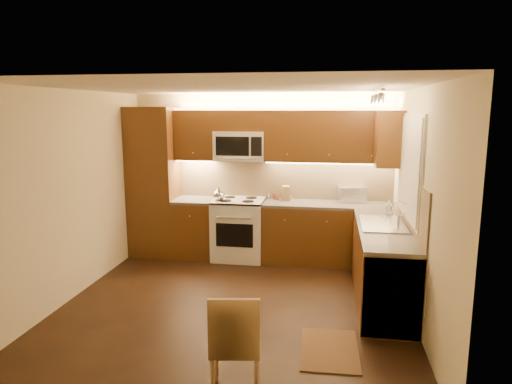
% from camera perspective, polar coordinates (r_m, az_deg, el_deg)
% --- Properties ---
extents(floor, '(4.00, 4.00, 0.01)m').
position_cam_1_polar(floor, '(5.59, -2.51, -13.70)').
color(floor, black).
rests_on(floor, ground).
extents(ceiling, '(4.00, 4.00, 0.01)m').
position_cam_1_polar(ceiling, '(5.11, -2.73, 12.86)').
color(ceiling, beige).
rests_on(ceiling, ground).
extents(wall_back, '(4.00, 0.01, 2.50)m').
position_cam_1_polar(wall_back, '(7.15, 0.70, 2.09)').
color(wall_back, beige).
rests_on(wall_back, ground).
extents(wall_front, '(4.00, 0.01, 2.50)m').
position_cam_1_polar(wall_front, '(3.33, -9.80, -7.67)').
color(wall_front, beige).
rests_on(wall_front, ground).
extents(wall_left, '(0.01, 4.00, 2.50)m').
position_cam_1_polar(wall_left, '(5.94, -21.83, -0.33)').
color(wall_left, beige).
rests_on(wall_left, ground).
extents(wall_right, '(0.01, 4.00, 2.50)m').
position_cam_1_polar(wall_right, '(5.18, 19.59, -1.67)').
color(wall_right, beige).
rests_on(wall_right, ground).
extents(pantry, '(0.70, 0.60, 2.30)m').
position_cam_1_polar(pantry, '(7.31, -12.56, 1.23)').
color(pantry, '#4B2B10').
rests_on(pantry, floor).
extents(base_cab_back_left, '(0.62, 0.60, 0.86)m').
position_cam_1_polar(base_cab_back_left, '(7.24, -7.47, -4.52)').
color(base_cab_back_left, '#4B2B10').
rests_on(base_cab_back_left, floor).
extents(counter_back_left, '(0.62, 0.60, 0.04)m').
position_cam_1_polar(counter_back_left, '(7.14, -7.55, -1.03)').
color(counter_back_left, '#373532').
rests_on(counter_back_left, base_cab_back_left).
extents(base_cab_back_right, '(1.92, 0.60, 0.86)m').
position_cam_1_polar(base_cab_back_right, '(6.94, 8.86, -5.21)').
color(base_cab_back_right, '#4B2B10').
rests_on(base_cab_back_right, floor).
extents(counter_back_right, '(1.92, 0.60, 0.04)m').
position_cam_1_polar(counter_back_right, '(6.83, 8.97, -1.57)').
color(counter_back_right, '#373532').
rests_on(counter_back_right, base_cab_back_right).
extents(base_cab_right, '(0.60, 2.00, 0.86)m').
position_cam_1_polar(base_cab_right, '(5.73, 15.41, -8.81)').
color(base_cab_right, '#4B2B10').
rests_on(base_cab_right, floor).
extents(counter_right, '(0.60, 2.00, 0.04)m').
position_cam_1_polar(counter_right, '(5.60, 15.63, -4.46)').
color(counter_right, '#373532').
rests_on(counter_right, base_cab_right).
extents(dishwasher, '(0.58, 0.60, 0.84)m').
position_cam_1_polar(dishwasher, '(5.08, 16.22, -11.37)').
color(dishwasher, silver).
rests_on(dishwasher, floor).
extents(backsplash_back, '(3.30, 0.02, 0.60)m').
position_cam_1_polar(backsplash_back, '(7.10, 3.48, 1.61)').
color(backsplash_back, tan).
rests_on(backsplash_back, wall_back).
extents(backsplash_right, '(0.02, 2.00, 0.60)m').
position_cam_1_polar(backsplash_right, '(5.57, 18.75, -1.33)').
color(backsplash_right, tan).
rests_on(backsplash_right, wall_right).
extents(upper_cab_back_left, '(0.62, 0.35, 0.75)m').
position_cam_1_polar(upper_cab_back_left, '(7.13, -7.45, 7.03)').
color(upper_cab_back_left, '#4B2B10').
rests_on(upper_cab_back_left, wall_back).
extents(upper_cab_back_right, '(1.92, 0.35, 0.75)m').
position_cam_1_polar(upper_cab_back_right, '(6.83, 9.21, 6.85)').
color(upper_cab_back_right, '#4B2B10').
rests_on(upper_cab_back_right, wall_back).
extents(upper_cab_bridge, '(0.76, 0.35, 0.31)m').
position_cam_1_polar(upper_cab_bridge, '(6.95, -1.98, 8.85)').
color(upper_cab_bridge, '#4B2B10').
rests_on(upper_cab_bridge, wall_back).
extents(upper_cab_right_corner, '(0.35, 0.50, 0.75)m').
position_cam_1_polar(upper_cab_right_corner, '(6.45, 16.23, 6.38)').
color(upper_cab_right_corner, '#4B2B10').
rests_on(upper_cab_right_corner, wall_right).
extents(stove, '(0.76, 0.65, 0.92)m').
position_cam_1_polar(stove, '(7.04, -2.13, -4.61)').
color(stove, silver).
rests_on(stove, floor).
extents(microwave, '(0.76, 0.38, 0.44)m').
position_cam_1_polar(microwave, '(6.96, -1.98, 5.75)').
color(microwave, silver).
rests_on(microwave, wall_back).
extents(window_frame, '(0.03, 1.44, 1.24)m').
position_cam_1_polar(window_frame, '(5.66, 18.69, 2.95)').
color(window_frame, silver).
rests_on(window_frame, wall_right).
extents(window_blinds, '(0.02, 1.36, 1.16)m').
position_cam_1_polar(window_blinds, '(5.65, 18.49, 2.96)').
color(window_blinds, silver).
rests_on(window_blinds, wall_right).
extents(sink, '(0.52, 0.86, 0.15)m').
position_cam_1_polar(sink, '(5.73, 15.51, -3.16)').
color(sink, silver).
rests_on(sink, counter_right).
extents(faucet, '(0.20, 0.04, 0.30)m').
position_cam_1_polar(faucet, '(5.73, 17.34, -2.47)').
color(faucet, silver).
rests_on(faucet, counter_right).
extents(track_light_bar, '(0.04, 1.20, 0.03)m').
position_cam_1_polar(track_light_bar, '(5.42, 14.84, 11.97)').
color(track_light_bar, silver).
rests_on(track_light_bar, ceiling).
extents(kettle, '(0.24, 0.24, 0.21)m').
position_cam_1_polar(kettle, '(6.86, -4.67, -0.21)').
color(kettle, silver).
rests_on(kettle, stove).
extents(toaster_oven, '(0.44, 0.37, 0.23)m').
position_cam_1_polar(toaster_oven, '(6.98, 11.78, -0.27)').
color(toaster_oven, silver).
rests_on(toaster_oven, counter_back_right).
extents(knife_block, '(0.13, 0.18, 0.22)m').
position_cam_1_polar(knife_block, '(6.96, 3.75, -0.15)').
color(knife_block, olive).
rests_on(knife_block, counter_back_right).
extents(spice_jar_a, '(0.05, 0.05, 0.10)m').
position_cam_1_polar(spice_jar_a, '(7.05, 1.67, -0.50)').
color(spice_jar_a, silver).
rests_on(spice_jar_a, counter_back_right).
extents(spice_jar_b, '(0.06, 0.06, 0.10)m').
position_cam_1_polar(spice_jar_b, '(7.05, 2.34, -0.49)').
color(spice_jar_b, brown).
rests_on(spice_jar_b, counter_back_right).
extents(spice_jar_c, '(0.04, 0.04, 0.09)m').
position_cam_1_polar(spice_jar_c, '(7.00, 4.40, -0.66)').
color(spice_jar_c, silver).
rests_on(spice_jar_c, counter_back_right).
extents(spice_jar_d, '(0.04, 0.04, 0.10)m').
position_cam_1_polar(spice_jar_d, '(7.00, 2.69, -0.61)').
color(spice_jar_d, '#AC5C33').
rests_on(spice_jar_d, counter_back_right).
extents(soap_bottle, '(0.10, 0.10, 0.19)m').
position_cam_1_polar(soap_bottle, '(6.30, 16.19, -1.81)').
color(soap_bottle, silver).
rests_on(soap_bottle, counter_right).
extents(rug, '(0.56, 0.82, 0.01)m').
position_cam_1_polar(rug, '(4.68, 9.12, -18.79)').
color(rug, black).
rests_on(rug, floor).
extents(dining_chair, '(0.45, 0.45, 0.89)m').
position_cam_1_polar(dining_chair, '(3.83, -2.58, -18.19)').
color(dining_chair, olive).
rests_on(dining_chair, floor).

